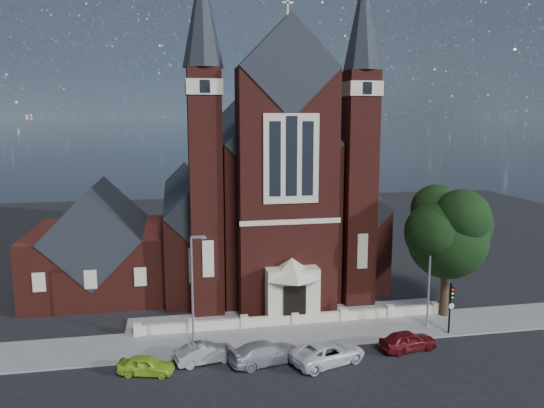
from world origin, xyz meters
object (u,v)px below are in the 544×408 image
(traffic_signal, at_px, (451,302))
(car_dark_red, at_px, (408,341))
(car_lime_van, at_px, (146,365))
(car_silver_a, at_px, (205,353))
(car_silver_b, at_px, (266,353))
(church, at_px, (260,193))
(car_white_suv, at_px, (328,353))
(parish_hall, at_px, (99,250))
(street_lamp_left, at_px, (193,284))
(street_lamp_right, at_px, (431,271))
(street_tree, at_px, (451,234))

(traffic_signal, height_order, car_dark_red, traffic_signal)
(car_lime_van, relative_size, car_silver_a, 0.89)
(car_silver_a, distance_m, car_dark_red, 14.14)
(car_silver_a, bearing_deg, car_silver_b, -114.30)
(church, bearing_deg, car_white_suv, -88.32)
(parish_hall, height_order, car_lime_van, parish_hall)
(car_lime_van, xyz_separation_m, car_white_suv, (11.83, -0.69, 0.11))
(car_lime_van, bearing_deg, church, -11.45)
(parish_hall, bearing_deg, car_lime_van, -74.61)
(traffic_signal, xyz_separation_m, car_lime_van, (-22.14, -2.06, -1.97))
(street_lamp_left, distance_m, car_silver_b, 6.91)
(car_lime_van, bearing_deg, street_lamp_right, -65.46)
(car_silver_a, height_order, car_silver_b, car_silver_b)
(parish_hall, bearing_deg, street_lamp_right, -28.22)
(street_lamp_left, xyz_separation_m, car_silver_a, (0.57, -2.69, -3.94))
(traffic_signal, xyz_separation_m, car_white_suv, (-10.32, -2.75, -1.86))
(traffic_signal, distance_m, car_white_suv, 10.84)
(parish_hall, relative_size, street_lamp_right, 1.51)
(car_lime_van, bearing_deg, street_lamp_left, -26.83)
(car_lime_van, distance_m, car_white_suv, 11.85)
(street_lamp_left, relative_size, car_silver_a, 2.01)
(traffic_signal, relative_size, car_dark_red, 0.97)
(street_tree, xyz_separation_m, car_dark_red, (-5.82, -5.16, -6.26))
(car_lime_van, bearing_deg, traffic_signal, -69.86)
(parish_hall, xyz_separation_m, car_silver_a, (8.66, -16.69, -3.35))
(street_lamp_left, relative_size, car_silver_b, 1.63)
(street_tree, relative_size, car_lime_van, 2.99)
(parish_hall, height_order, car_silver_b, parish_hall)
(traffic_signal, bearing_deg, car_silver_a, -176.51)
(street_lamp_right, height_order, car_lime_van, street_lamp_right)
(church, relative_size, traffic_signal, 8.72)
(car_silver_b, bearing_deg, car_dark_red, -103.26)
(car_silver_a, xyz_separation_m, car_white_suv, (8.02, -1.63, 0.06))
(street_tree, xyz_separation_m, car_silver_a, (-19.94, -4.40, -6.30))
(car_dark_red, bearing_deg, car_lime_van, 81.48)
(parish_hall, bearing_deg, car_silver_b, -54.25)
(parish_hall, distance_m, street_tree, 31.27)
(car_lime_van, distance_m, car_dark_red, 17.92)
(church, height_order, car_silver_b, church)
(street_lamp_right, bearing_deg, car_lime_van, -170.28)
(car_white_suv, height_order, car_dark_red, car_white_suv)
(parish_hall, relative_size, car_silver_b, 2.46)
(car_lime_van, height_order, car_silver_b, car_silver_b)
(street_lamp_left, bearing_deg, car_dark_red, -13.24)
(parish_hall, bearing_deg, church, 17.16)
(parish_hall, xyz_separation_m, car_dark_red, (22.78, -17.45, -3.31))
(car_silver_a, bearing_deg, car_dark_red, -105.65)
(parish_hall, distance_m, car_silver_a, 19.10)
(traffic_signal, height_order, car_silver_a, traffic_signal)
(parish_hall, bearing_deg, traffic_signal, -29.98)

